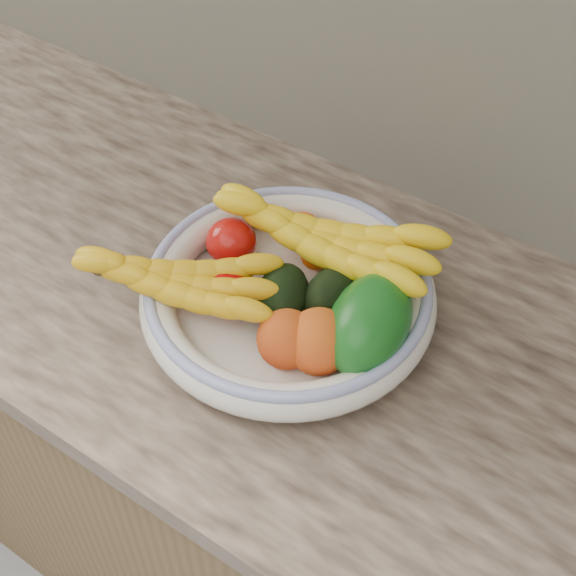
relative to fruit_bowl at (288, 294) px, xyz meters
The scene contains 14 objects.
kitchen_counter 0.49m from the fruit_bowl, 90.00° to the left, with size 2.44×0.66×1.40m.
fruit_bowl is the anchor object (origin of this frame).
clementine_back_left 0.12m from the fruit_bowl, 114.32° to the left, with size 0.06×0.06×0.05m, color #F15905.
clementine_back_right 0.12m from the fruit_bowl, 82.71° to the left, with size 0.06×0.06×0.05m, color orange.
clementine_back_mid 0.08m from the fruit_bowl, 93.65° to the left, with size 0.05×0.05×0.04m, color #FB5B05.
tomato_left 0.12m from the fruit_bowl, 166.99° to the left, with size 0.07×0.07×0.06m, color red.
tomato_near_left 0.08m from the fruit_bowl, 146.70° to the right, with size 0.07×0.07×0.06m, color #A30300.
avocado_center 0.02m from the fruit_bowl, 78.28° to the right, with size 0.07×0.10×0.07m, color black.
avocado_right 0.06m from the fruit_bowl, 21.21° to the left, with size 0.06×0.09×0.06m, color black.
green_mango 0.13m from the fruit_bowl, ahead, with size 0.10×0.15×0.11m, color #0F5514.
peach_front 0.09m from the fruit_bowl, 56.48° to the right, with size 0.08×0.08×0.08m, color orange.
peach_right 0.10m from the fruit_bowl, 34.00° to the right, with size 0.08×0.08×0.08m, color orange.
banana_bunch_back 0.08m from the fruit_bowl, 82.87° to the left, with size 0.34×0.12×0.09m, color yellow, non-canonical shape.
banana_bunch_front 0.15m from the fruit_bowl, 139.84° to the right, with size 0.28×0.11×0.08m, color yellow, non-canonical shape.
Camera 1 is at (0.39, 1.08, 1.73)m, focal length 50.00 mm.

